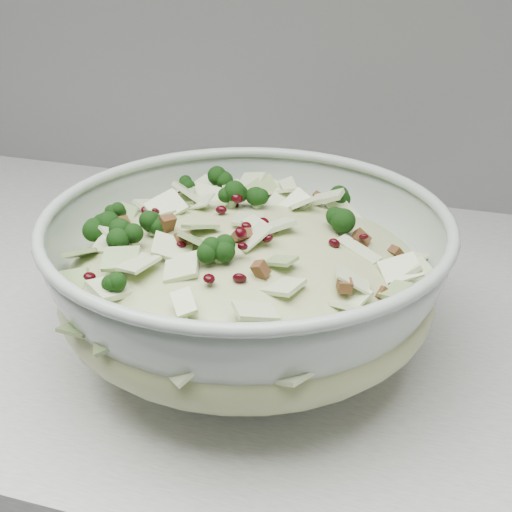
# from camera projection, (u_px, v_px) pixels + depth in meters

# --- Properties ---
(mixing_bowl) EXTENTS (0.41, 0.41, 0.13)m
(mixing_bowl) POSITION_uv_depth(u_px,v_px,m) (247.00, 284.00, 0.58)
(mixing_bowl) COLOR #A7B7AA
(mixing_bowl) RESTS_ON counter
(salad) EXTENTS (0.41, 0.41, 0.13)m
(salad) POSITION_uv_depth(u_px,v_px,m) (247.00, 261.00, 0.57)
(salad) COLOR #B5BB80
(salad) RESTS_ON mixing_bowl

